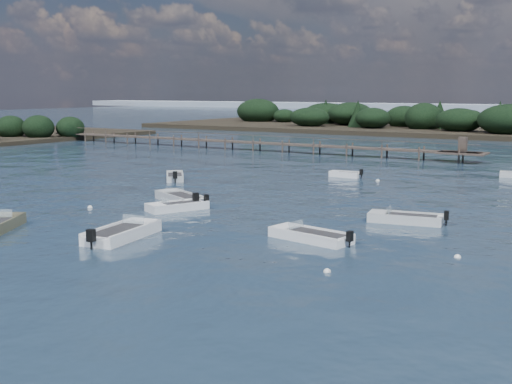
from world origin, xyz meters
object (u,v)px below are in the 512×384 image
Objects in this scene: dinghy_extra_b at (123,235)px; dinghy_mid_white_a at (310,237)px; dinghy_extra_a at (177,208)px; tender_far_grey at (175,178)px; dinghy_mid_white_b at (405,220)px; tender_far_white at (345,176)px; jetty at (256,143)px; dinghy_mid_grey at (179,199)px.

dinghy_extra_b is 9.67m from dinghy_mid_white_a.
dinghy_extra_a is (-2.62, 7.68, -0.03)m from dinghy_extra_b.
tender_far_grey reaches higher than dinghy_extra_a.
tender_far_white is at bearing 124.21° from dinghy_mid_white_b.
dinghy_mid_white_b is 45.84m from jetty.
tender_far_white is 14.89m from tender_far_grey.
dinghy_extra_b is 1.12× the size of dinghy_mid_white_b.
dinghy_extra_a is (-13.66, -3.91, -0.00)m from dinghy_mid_white_b.
tender_far_white is 0.72× the size of dinghy_extra_a.
tender_far_grey is at bearing 145.46° from dinghy_mid_white_a.
tender_far_grey is 0.85× the size of dinghy_extra_a.
jetty is at bearing 139.11° from tender_far_white.
dinghy_mid_grey is (7.23, -8.40, -0.01)m from tender_far_grey.
tender_far_grey is 11.08m from dinghy_mid_grey.
dinghy_mid_grey is (-12.86, 5.43, 0.02)m from dinghy_mid_white_a.
dinghy_mid_white_a is at bearing -14.89° from dinghy_extra_a.
tender_far_white is 27.87m from dinghy_extra_b.
tender_far_grey is 0.74× the size of dinghy_mid_white_a.
dinghy_extra_a reaches higher than tender_far_white.
tender_far_white is 20.35m from dinghy_extra_a.
tender_far_grey is 0.05× the size of jetty.
tender_far_white is at bearing -40.89° from jetty.
dinghy_mid_white_b is at bearing -17.10° from tender_far_grey.
dinghy_mid_white_b is 7.33m from dinghy_mid_white_a.
jetty reaches higher than dinghy_extra_a.
tender_far_white is 0.85× the size of tender_far_grey.
dinghy_extra_a is (-2.59, -20.19, -0.00)m from tender_far_white.
dinghy_mid_white_b is 1.10× the size of dinghy_extra_a.
tender_far_white is at bearing 38.62° from tender_far_grey.
dinghy_mid_white_a is at bearing -34.54° from tender_far_grey.
jetty is (-8.42, 26.66, 0.81)m from tender_far_grey.
dinghy_extra_b is at bearing -150.64° from dinghy_mid_white_a.
jetty is (-20.08, 45.23, 0.81)m from dinghy_extra_b.
tender_far_white is at bearing 90.05° from dinghy_extra_b.
tender_far_white is at bearing 82.68° from dinghy_extra_a.
dinghy_mid_grey is (-15.48, -1.42, 0.02)m from dinghy_mid_white_b.
dinghy_mid_grey is at bearing -174.77° from dinghy_mid_white_b.
dinghy_mid_white_a is at bearing -22.88° from dinghy_mid_grey.
dinghy_extra_b is 8.11m from dinghy_extra_a.
jetty reaches higher than dinghy_extra_b.
dinghy_extra_b reaches higher than dinghy_mid_white_b.
dinghy_extra_a is at bearing -50.30° from tender_far_grey.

